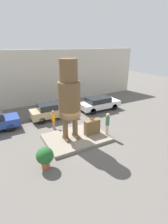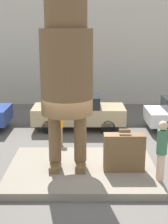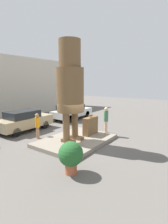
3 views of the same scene
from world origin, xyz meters
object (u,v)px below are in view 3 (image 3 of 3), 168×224
Objects in this scene: tourist at (106,119)px; planter_pot at (71,155)px; parked_car_white at (72,111)px; worker_hivis at (37,125)px; parked_car_tan at (25,120)px; statue_figure at (70,84)px; giant_suitcase at (90,126)px.

planter_pot is (-5.42, -1.27, -0.42)m from tourist.
parked_car_white is 3.31× the size of planter_pot.
planter_pot is 5.17m from worker_hivis.
parked_car_tan is (-2.54, 5.68, -0.38)m from tourist.
tourist is (2.76, -0.91, -2.43)m from statue_figure.
giant_suitcase is 1.25m from tourist.
giant_suitcase is 0.32× the size of parked_car_tan.
statue_figure reaches higher than planter_pot.
worker_hivis is at bearing 64.60° from planter_pot.
worker_hivis is at bearing 100.00° from statue_figure.
planter_pot is at bearing -112.51° from parked_car_tan.
statue_figure is at bearing -80.00° from worker_hivis.
statue_figure is 3.42× the size of worker_hivis.
giant_suitcase is at bearing -51.38° from worker_hivis.
giant_suitcase reaches higher than parked_car_white.
statue_figure is 5.54m from parked_car_tan.
parked_car_tan is (-1.54, 5.04, 0.01)m from giant_suitcase.
worker_hivis is at bearing -161.95° from parked_car_white.
statue_figure reaches higher than parked_car_white.
worker_hivis is (-6.05, -1.97, 0.12)m from parked_car_white.
giant_suitcase is 3.53m from worker_hivis.
worker_hivis is at bearing -106.20° from parked_car_tan.
statue_figure reaches higher than worker_hivis.
tourist is at bearing -18.27° from statue_figure.
tourist is at bearing -32.84° from giant_suitcase.
worker_hivis is (-2.20, 2.76, 0.11)m from giant_suitcase.
tourist is 1.31× the size of planter_pot.
statue_figure reaches higher than parked_car_tan.
statue_figure is at bearing -141.49° from parked_car_white.
worker_hivis reaches higher than parked_car_tan.
planter_pot is at bearing -115.40° from worker_hivis.
parked_car_tan is 2.49× the size of worker_hivis.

